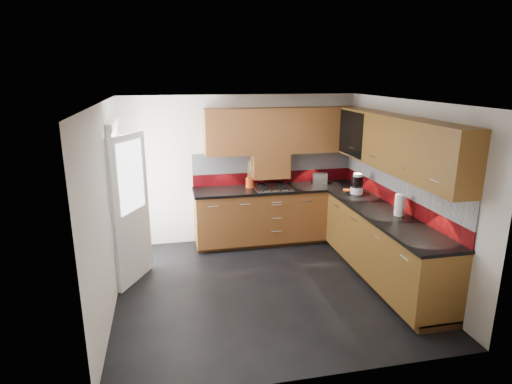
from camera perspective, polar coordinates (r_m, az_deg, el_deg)
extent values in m
cube|color=black|center=(5.79, 1.32, -12.58)|extent=(4.00, 3.80, 0.02)
cube|color=white|center=(5.12, 1.50, 12.50)|extent=(4.00, 3.80, 0.10)
cube|color=silver|center=(7.08, -2.04, 3.13)|extent=(4.00, 0.08, 2.64)
cube|color=silver|center=(3.68, 8.12, -9.07)|extent=(4.00, 0.08, 2.64)
cube|color=silver|center=(5.25, -19.68, -2.24)|extent=(0.08, 3.80, 2.64)
cube|color=silver|center=(6.07, 19.53, 0.11)|extent=(0.08, 3.80, 2.64)
cube|color=#623016|center=(7.07, 2.90, -3.01)|extent=(2.70, 0.60, 0.95)
cube|color=brown|center=(6.04, 16.62, -6.96)|extent=(0.60, 2.60, 0.95)
cube|color=#402412|center=(7.24, 2.79, -6.12)|extent=(2.70, 0.54, 0.10)
cube|color=#402412|center=(6.23, 16.56, -10.54)|extent=(0.54, 2.60, 0.10)
cube|color=black|center=(6.92, 2.89, 0.46)|extent=(2.72, 0.62, 0.04)
cube|color=black|center=(5.87, 16.96, -3.02)|extent=(0.62, 2.60, 0.04)
cube|color=maroon|center=(7.18, 2.37, 1.99)|extent=(2.70, 0.02, 0.20)
cube|color=#B0B3B9|center=(7.12, 2.40, 4.10)|extent=(2.70, 0.02, 0.34)
cube|color=maroon|center=(6.25, 18.05, -0.85)|extent=(0.02, 3.20, 0.20)
cube|color=#B0B3B9|center=(6.18, 18.26, 1.55)|extent=(0.02, 3.20, 0.34)
cube|color=#623016|center=(6.91, 3.57, 8.20)|extent=(2.50, 0.33, 0.72)
cube|color=brown|center=(5.86, 18.20, 6.13)|extent=(0.33, 2.87, 0.72)
cube|color=silver|center=(6.73, 2.71, 6.21)|extent=(1.80, 0.01, 0.16)
cube|color=silver|center=(5.78, 16.67, 4.01)|extent=(0.01, 2.00, 0.16)
cube|color=#623016|center=(6.96, 1.90, 3.58)|extent=(0.60, 0.33, 0.40)
cube|color=black|center=(6.69, 12.50, 7.62)|extent=(0.01, 0.80, 0.66)
cube|color=#FFD18C|center=(6.83, 14.88, 7.62)|extent=(0.01, 0.76, 0.64)
cube|color=black|center=(6.76, 13.86, 7.79)|extent=(0.29, 0.76, 0.01)
cylinder|color=black|center=(6.53, 14.86, 8.34)|extent=(0.07, 0.07, 0.16)
cylinder|color=black|center=(6.66, 14.28, 8.52)|extent=(0.07, 0.07, 0.16)
cylinder|color=white|center=(6.80, 13.73, 8.68)|extent=(0.07, 0.07, 0.16)
cylinder|color=black|center=(6.93, 13.20, 8.84)|extent=(0.07, 0.07, 0.16)
cube|color=white|center=(6.15, -17.77, -1.28)|extent=(0.06, 0.95, 2.04)
cube|color=white|center=(5.80, -16.30, -2.36)|extent=(0.42, 0.73, 1.98)
cube|color=white|center=(5.68, -16.34, 1.98)|extent=(0.28, 0.50, 0.90)
cube|color=silver|center=(6.89, 2.19, 0.63)|extent=(0.59, 0.51, 0.02)
torus|color=black|center=(6.73, 1.18, 0.51)|extent=(0.13, 0.13, 0.02)
torus|color=black|center=(6.80, 3.70, 0.65)|extent=(0.13, 0.13, 0.02)
torus|color=black|center=(6.96, 0.72, 1.02)|extent=(0.13, 0.13, 0.02)
torus|color=black|center=(7.03, 3.16, 1.15)|extent=(0.13, 0.13, 0.02)
cube|color=black|center=(6.65, 2.70, 0.18)|extent=(0.45, 0.04, 0.02)
cylinder|color=#DE4114|center=(6.90, -0.86, 1.27)|extent=(0.13, 0.13, 0.16)
cylinder|color=olive|center=(6.88, -0.90, 2.87)|extent=(0.06, 0.02, 0.31)
cylinder|color=olive|center=(6.88, -0.83, 2.79)|extent=(0.05, 0.03, 0.29)
cylinder|color=olive|center=(6.87, -0.96, 2.95)|extent=(0.06, 0.03, 0.33)
cylinder|color=olive|center=(6.88, -0.76, 2.69)|extent=(0.04, 0.04, 0.27)
cylinder|color=olive|center=(6.87, -1.03, 2.80)|extent=(0.04, 0.05, 0.30)
cube|color=silver|center=(7.23, 8.53, 1.79)|extent=(0.27, 0.21, 0.17)
cube|color=black|center=(7.21, 8.56, 2.47)|extent=(0.18, 0.07, 0.01)
cube|color=black|center=(7.24, 8.46, 2.54)|extent=(0.18, 0.07, 0.01)
cylinder|color=white|center=(6.72, 13.27, 0.23)|extent=(0.19, 0.19, 0.11)
cylinder|color=black|center=(6.69, 13.34, 1.36)|extent=(0.18, 0.18, 0.17)
cylinder|color=white|center=(6.67, 13.40, 2.23)|extent=(0.13, 0.13, 0.04)
cylinder|color=white|center=(5.83, 18.62, -1.68)|extent=(0.14, 0.14, 0.27)
cube|color=#D14517|center=(6.88, 12.07, 0.25)|extent=(0.16, 0.15, 0.01)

